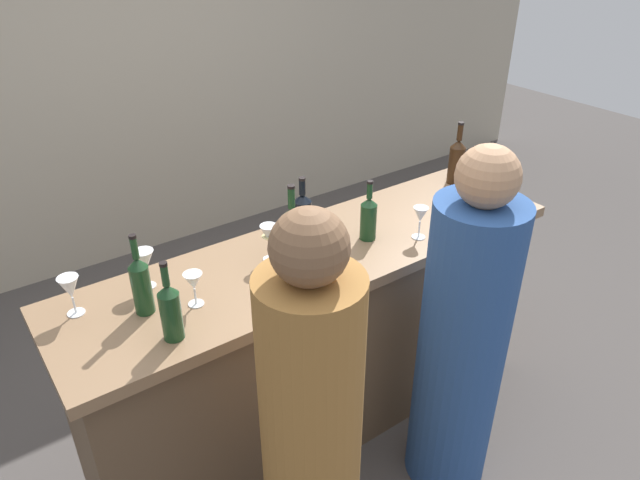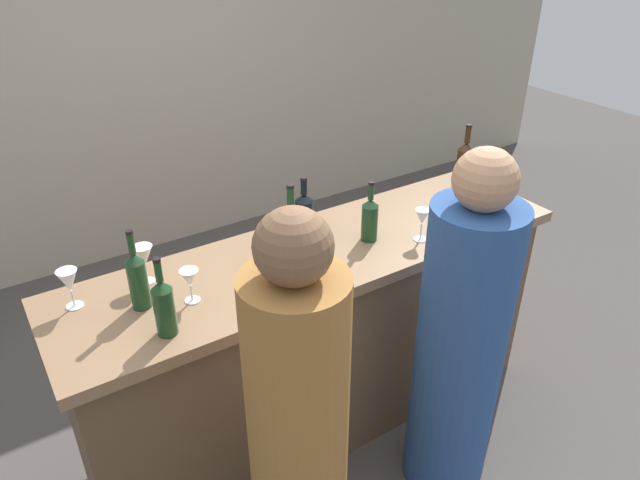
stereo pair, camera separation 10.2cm
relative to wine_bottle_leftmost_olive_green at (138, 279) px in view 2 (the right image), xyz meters
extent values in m
plane|color=#4C4744|center=(0.77, -0.02, -1.12)|extent=(12.00, 12.00, 0.00)
cube|color=#B2A893|center=(0.77, 2.18, 0.28)|extent=(8.00, 0.10, 2.80)
cube|color=brown|center=(0.77, -0.02, -0.64)|extent=(2.20, 0.54, 0.95)
cube|color=#8C6B4C|center=(0.77, -0.02, -0.15)|extent=(2.28, 0.62, 0.05)
cylinder|color=#193D1E|center=(0.00, 0.00, -0.03)|extent=(0.07, 0.07, 0.19)
cone|color=#193D1E|center=(0.00, 0.00, 0.09)|extent=(0.07, 0.07, 0.04)
cylinder|color=#193D1E|center=(0.00, 0.00, 0.15)|extent=(0.02, 0.02, 0.08)
cylinder|color=black|center=(0.00, 0.00, 0.19)|extent=(0.03, 0.03, 0.01)
cylinder|color=#193D1E|center=(0.02, -0.20, -0.03)|extent=(0.07, 0.07, 0.18)
cone|color=#193D1E|center=(0.02, -0.20, 0.08)|extent=(0.07, 0.07, 0.03)
cylinder|color=#193D1E|center=(0.02, -0.20, 0.13)|extent=(0.03, 0.03, 0.08)
cylinder|color=black|center=(0.02, -0.20, 0.17)|extent=(0.03, 0.03, 0.01)
cylinder|color=#193D1E|center=(0.63, -0.02, -0.02)|extent=(0.08, 0.08, 0.20)
cone|color=#193D1E|center=(0.63, -0.02, 0.10)|extent=(0.08, 0.08, 0.04)
cylinder|color=#193D1E|center=(0.63, -0.02, 0.17)|extent=(0.03, 0.03, 0.09)
cylinder|color=black|center=(0.63, -0.02, 0.21)|extent=(0.03, 0.03, 0.01)
cylinder|color=black|center=(0.79, 0.15, -0.04)|extent=(0.08, 0.08, 0.16)
cone|color=black|center=(0.79, 0.15, 0.06)|extent=(0.08, 0.08, 0.03)
cylinder|color=black|center=(0.79, 0.15, 0.11)|extent=(0.03, 0.03, 0.07)
cylinder|color=black|center=(0.79, 0.15, 0.15)|extent=(0.03, 0.03, 0.01)
cylinder|color=#193D1E|center=(1.00, -0.06, -0.04)|extent=(0.07, 0.07, 0.16)
cone|color=#193D1E|center=(1.00, -0.06, 0.06)|extent=(0.07, 0.07, 0.03)
cylinder|color=#193D1E|center=(1.00, -0.06, 0.11)|extent=(0.03, 0.03, 0.07)
cylinder|color=black|center=(1.00, -0.06, 0.15)|extent=(0.03, 0.03, 0.01)
cylinder|color=#331E0F|center=(1.76, 0.14, -0.02)|extent=(0.08, 0.08, 0.20)
cone|color=#331E0F|center=(1.76, 0.14, 0.10)|extent=(0.08, 0.08, 0.04)
cylinder|color=#331E0F|center=(1.76, 0.14, 0.16)|extent=(0.03, 0.03, 0.08)
cylinder|color=black|center=(1.76, 0.14, 0.21)|extent=(0.03, 0.03, 0.01)
cylinder|color=white|center=(1.19, -0.18, -0.12)|extent=(0.06, 0.06, 0.00)
cylinder|color=white|center=(1.19, -0.18, -0.08)|extent=(0.01, 0.01, 0.08)
cone|color=white|center=(1.19, -0.18, -0.01)|extent=(0.07, 0.07, 0.07)
cylinder|color=white|center=(0.17, -0.07, -0.12)|extent=(0.06, 0.06, 0.00)
cylinder|color=white|center=(0.17, -0.07, -0.08)|extent=(0.01, 0.01, 0.06)
cone|color=white|center=(0.17, -0.07, -0.02)|extent=(0.07, 0.07, 0.07)
cylinder|color=white|center=(0.56, 0.04, -0.12)|extent=(0.06, 0.06, 0.00)
cylinder|color=white|center=(0.56, 0.04, -0.08)|extent=(0.01, 0.01, 0.08)
cone|color=white|center=(0.56, 0.04, 0.00)|extent=(0.07, 0.07, 0.08)
cone|color=beige|center=(0.56, 0.04, -0.02)|extent=(0.06, 0.06, 0.03)
cylinder|color=white|center=(-0.21, 0.14, -0.12)|extent=(0.06, 0.06, 0.00)
cylinder|color=white|center=(-0.21, 0.14, -0.08)|extent=(0.01, 0.01, 0.07)
cone|color=white|center=(-0.21, 0.14, -0.01)|extent=(0.08, 0.08, 0.09)
cylinder|color=white|center=(0.07, 0.15, -0.12)|extent=(0.06, 0.06, 0.00)
cylinder|color=white|center=(0.07, 0.15, -0.08)|extent=(0.01, 0.01, 0.07)
cone|color=white|center=(0.07, 0.15, 0.00)|extent=(0.08, 0.08, 0.09)
cylinder|color=#9E6B33|center=(0.24, -0.70, -0.41)|extent=(0.39, 0.39, 1.43)
sphere|color=brown|center=(0.24, -0.70, 0.40)|extent=(0.22, 0.22, 0.22)
cylinder|color=#284C8C|center=(1.06, -0.60, -0.43)|extent=(0.42, 0.42, 1.37)
sphere|color=tan|center=(1.06, -0.60, 0.35)|extent=(0.23, 0.23, 0.23)
camera|label=1|loc=(-0.49, -1.77, 1.17)|focal=32.85mm
camera|label=2|loc=(-0.40, -1.82, 1.17)|focal=32.85mm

